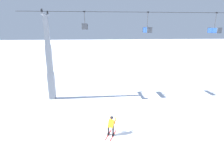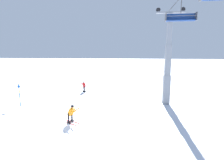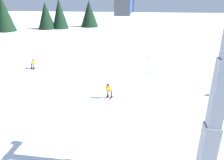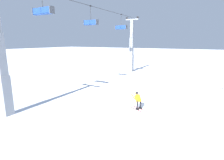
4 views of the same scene
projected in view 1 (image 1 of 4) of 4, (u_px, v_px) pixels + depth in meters
name	position (u px, v px, depth m)	size (l,w,h in m)	color
ground_plane	(113.00, 144.00, 13.54)	(260.00, 260.00, 0.00)	white
skier_carving_main	(111.00, 124.00, 14.48)	(1.14, 1.71, 1.66)	red
lift_tower_near	(50.00, 64.00, 21.08)	(0.71, 2.87, 10.11)	gray
haul_cable	(154.00, 12.00, 20.64)	(0.05, 0.05, 29.85)	black
chairlift_seat_nearest	(84.00, 27.00, 20.34)	(0.61, 2.34, 1.94)	black
chairlift_seat_second	(147.00, 30.00, 21.09)	(0.61, 2.00, 2.31)	black
chairlift_seat_middle	(214.00, 30.00, 21.87)	(0.61, 2.00, 2.36)	black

